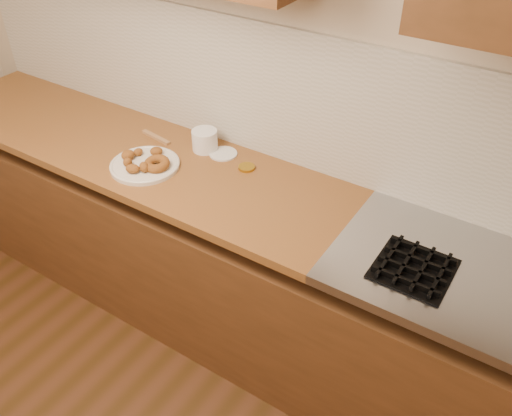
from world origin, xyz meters
name	(u,v)px	position (x,y,z in m)	size (l,w,h in m)	color
wall_back	(277,60)	(0.00, 2.00, 1.35)	(4.00, 0.02, 2.70)	#BEAD93
base_cabinet	(239,275)	(0.00, 1.69, 0.39)	(3.60, 0.60, 0.77)	#5A3319
butcher_block	(124,148)	(-0.65, 1.69, 0.88)	(2.30, 0.62, 0.04)	brown
backsplash	(275,95)	(0.00, 1.99, 1.20)	(3.60, 0.02, 0.60)	#B8B4A7
burner_grates	(512,305)	(1.13, 1.61, 0.91)	(0.91, 0.26, 0.03)	black
donut_plate	(145,165)	(-0.43, 1.60, 0.91)	(0.31, 0.31, 0.02)	beige
ring_donut	(157,164)	(-0.36, 1.60, 0.94)	(0.12, 0.12, 0.04)	brown
fried_dough_chunks	(138,159)	(-0.46, 1.58, 0.94)	(0.19, 0.24, 0.05)	brown
plastic_tub	(205,140)	(-0.30, 1.86, 0.95)	(0.12, 0.12, 0.10)	white
tub_lid	(223,154)	(-0.20, 1.87, 0.90)	(0.13, 0.13, 0.01)	silver
brass_jar_lid	(247,167)	(-0.04, 1.83, 0.91)	(0.07, 0.07, 0.01)	#AC8520
wooden_utensil	(156,137)	(-0.56, 1.81, 0.91)	(0.18, 0.02, 0.01)	#996D43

